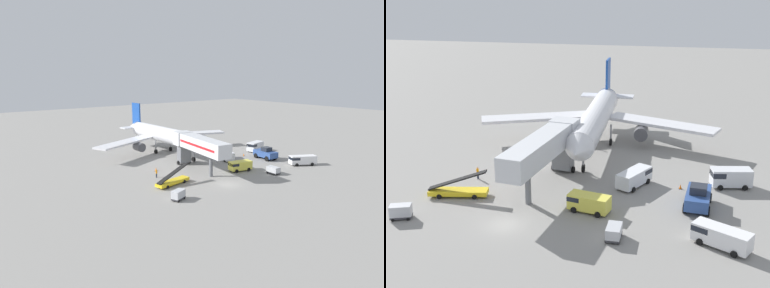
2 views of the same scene
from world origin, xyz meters
The scene contains 14 objects.
ground_plane centered at (0.00, 0.00, 0.00)m, with size 300.00×300.00×0.00m, color gray.
airplane_at_gate centered at (4.92, 27.73, 4.39)m, with size 36.77×34.15×11.32m.
jet_bridge centered at (1.62, 10.62, 5.15)m, with size 5.71×17.61×6.95m.
pushback_tug centered at (19.72, 8.29, 1.30)m, with size 3.31×5.73×2.77m.
belt_loader_truck centered at (-7.77, 5.73, 0.77)m, with size 7.08×2.94×3.26m.
service_van_far_right centered at (12.22, 13.15, 1.18)m, with size 4.24×5.69×2.05m.
service_van_far_left centered at (7.89, 4.87, 1.13)m, with size 4.89×2.93×1.97m.
service_van_far_center centered at (21.58, -0.09, 1.17)m, with size 5.81×4.36×2.04m.
service_van_outer_left centered at (23.65, 15.04, 1.34)m, with size 5.12×3.01×2.37m.
baggage_cart_mid_left centered at (11.51, -0.66, 0.79)m, with size 1.45×2.40×1.42m.
baggage_cart_mid_center centered at (-11.31, -0.89, 0.87)m, with size 2.53×1.97×1.58m.
ground_crew_worker_foreground centered at (-7.64, 11.26, 0.86)m, with size 0.38×0.38×1.63m.
safety_cone_alpha centered at (17.81, 13.22, 0.29)m, with size 0.39×0.39×0.60m.
safety_cone_bravo centered at (-5.40, 15.01, 0.37)m, with size 0.50×0.50×0.75m.
Camera 2 is at (16.86, -43.92, 24.27)m, focal length 46.46 mm.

